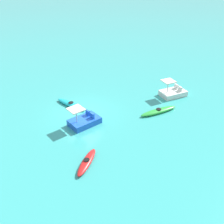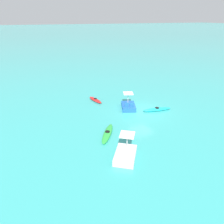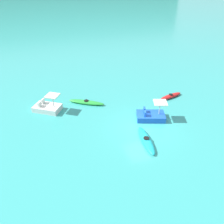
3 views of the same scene
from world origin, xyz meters
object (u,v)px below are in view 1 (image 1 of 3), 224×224
(kayak_cyan, at_px, (71,104))
(kayak_red, at_px, (87,162))
(pedal_boat_white, at_px, (173,92))
(pedal_boat_blue, at_px, (84,121))
(kayak_green, at_px, (159,111))

(kayak_cyan, bearing_deg, kayak_red, 44.94)
(pedal_boat_white, bearing_deg, pedal_boat_blue, -28.27)
(pedal_boat_white, bearing_deg, kayak_green, -0.04)
(kayak_red, bearing_deg, kayak_cyan, -135.06)
(kayak_green, relative_size, kayak_red, 1.20)
(kayak_red, xyz_separation_m, pedal_boat_white, (-12.05, 1.67, 0.17))
(kayak_green, distance_m, kayak_cyan, 7.73)
(kayak_cyan, bearing_deg, kayak_green, 111.42)
(kayak_red, height_order, pedal_boat_blue, pedal_boat_blue)
(kayak_red, bearing_deg, kayak_green, 168.77)
(pedal_boat_blue, bearing_deg, kayak_red, 37.00)
(kayak_green, distance_m, pedal_boat_blue, 6.45)
(kayak_red, relative_size, pedal_boat_blue, 1.01)
(kayak_red, distance_m, pedal_boat_blue, 4.67)
(kayak_green, bearing_deg, pedal_boat_blue, -43.94)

